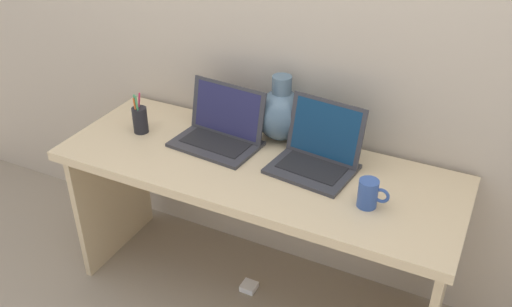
{
  "coord_description": "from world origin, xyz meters",
  "views": [
    {
      "loc": [
        0.82,
        -1.67,
        1.9
      ],
      "look_at": [
        0.0,
        0.0,
        0.76
      ],
      "focal_mm": 38.75,
      "sensor_mm": 36.0,
      "label": 1
    }
  ],
  "objects": [
    {
      "name": "laptop_left",
      "position": [
        -0.21,
        0.1,
        0.78
      ],
      "size": [
        0.37,
        0.27,
        0.24
      ],
      "color": "#333338",
      "rests_on": "desk"
    },
    {
      "name": "coffee_mug",
      "position": [
        0.48,
        -0.07,
        0.77
      ],
      "size": [
        0.11,
        0.07,
        0.11
      ],
      "color": "#335199",
      "rests_on": "desk"
    },
    {
      "name": "ground_plane",
      "position": [
        0.0,
        0.0,
        0.0
      ],
      "size": [
        6.0,
        6.0,
        0.0
      ],
      "primitive_type": "plane",
      "color": "gray"
    },
    {
      "name": "pen_cup",
      "position": [
        -0.57,
        0.02,
        0.77
      ],
      "size": [
        0.06,
        0.06,
        0.18
      ],
      "color": "black",
      "rests_on": "desk"
    },
    {
      "name": "desk",
      "position": [
        0.0,
        0.0,
        0.57
      ],
      "size": [
        1.64,
        0.6,
        0.71
      ],
      "color": "#D1B78C",
      "rests_on": "ground"
    },
    {
      "name": "laptop_right",
      "position": [
        0.22,
        0.1,
        0.78
      ],
      "size": [
        0.34,
        0.29,
        0.26
      ],
      "color": "#333338",
      "rests_on": "desk"
    },
    {
      "name": "green_vase",
      "position": [
        0.0,
        0.24,
        0.83
      ],
      "size": [
        0.21,
        0.21,
        0.29
      ],
      "color": "slate",
      "rests_on": "desk"
    },
    {
      "name": "power_brick",
      "position": [
        -0.04,
        0.01,
        0.01
      ],
      "size": [
        0.07,
        0.07,
        0.03
      ],
      "primitive_type": "cube",
      "color": "white",
      "rests_on": "ground"
    },
    {
      "name": "back_wall",
      "position": [
        0.0,
        0.34,
        1.2
      ],
      "size": [
        4.4,
        0.04,
        2.4
      ],
      "primitive_type": "cube",
      "color": "#BCAD99",
      "rests_on": "ground"
    }
  ]
}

